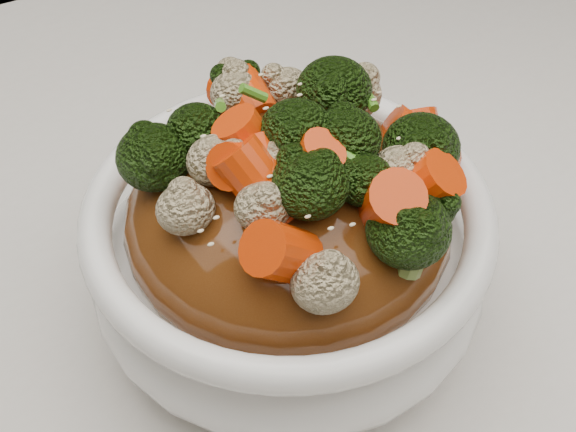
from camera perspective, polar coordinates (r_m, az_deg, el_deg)
tablecloth at (r=0.51m, az=4.98°, el=-7.04°), size 1.20×0.80×0.04m
bowl at (r=0.46m, az=0.00°, el=-2.68°), size 0.21×0.21×0.08m
sauce_base at (r=0.44m, az=0.00°, el=-0.26°), size 0.17×0.17×0.09m
carrots at (r=0.40m, az=0.00°, el=5.65°), size 0.17×0.17×0.05m
broccoli at (r=0.40m, az=0.00°, el=5.55°), size 0.17×0.17×0.04m
cauliflower at (r=0.40m, az=0.00°, el=5.34°), size 0.17×0.17×0.03m
scallions at (r=0.40m, az=0.00°, el=5.75°), size 0.13×0.13×0.02m
sesame_seeds at (r=0.40m, az=0.00°, el=5.75°), size 0.15×0.15×0.01m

